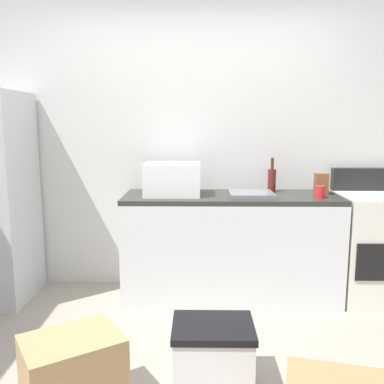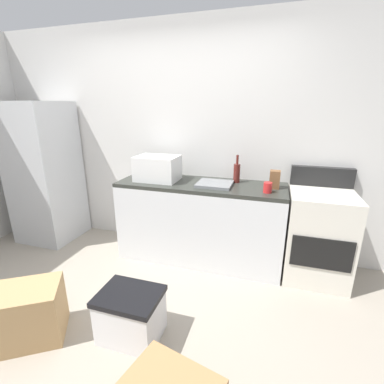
{
  "view_description": "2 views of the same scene",
  "coord_description": "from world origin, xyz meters",
  "px_view_note": "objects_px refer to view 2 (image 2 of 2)",
  "views": [
    {
      "loc": [
        0.02,
        -2.24,
        1.5
      ],
      "look_at": [
        -0.03,
        1.05,
        0.95
      ],
      "focal_mm": 38.9,
      "sensor_mm": 36.0,
      "label": 1
    },
    {
      "loc": [
        1.04,
        -1.51,
        1.68
      ],
      "look_at": [
        0.26,
        1.03,
        0.85
      ],
      "focal_mm": 25.25,
      "sensor_mm": 36.0,
      "label": 2
    }
  ],
  "objects_px": {
    "wine_bottle": "(237,172)",
    "knife_block": "(275,179)",
    "coffee_mug": "(268,188)",
    "cardboard_box_medium": "(28,314)",
    "refrigerator": "(45,173)",
    "storage_bin": "(131,315)",
    "microwave": "(158,168)",
    "stove_oven": "(318,234)"
  },
  "relations": [
    {
      "from": "wine_bottle",
      "to": "knife_block",
      "type": "height_order",
      "value": "wine_bottle"
    },
    {
      "from": "coffee_mug",
      "to": "cardboard_box_medium",
      "type": "distance_m",
      "value": 2.24
    },
    {
      "from": "refrigerator",
      "to": "storage_bin",
      "type": "height_order",
      "value": "refrigerator"
    },
    {
      "from": "wine_bottle",
      "to": "coffee_mug",
      "type": "relative_size",
      "value": 3.0
    },
    {
      "from": "microwave",
      "to": "coffee_mug",
      "type": "bearing_deg",
      "value": -5.82
    },
    {
      "from": "wine_bottle",
      "to": "cardboard_box_medium",
      "type": "relative_size",
      "value": 0.63
    },
    {
      "from": "cardboard_box_medium",
      "to": "storage_bin",
      "type": "distance_m",
      "value": 0.77
    },
    {
      "from": "knife_block",
      "to": "storage_bin",
      "type": "xyz_separation_m",
      "value": [
        -0.95,
        -1.3,
        -0.8
      ]
    },
    {
      "from": "wine_bottle",
      "to": "knife_block",
      "type": "distance_m",
      "value": 0.41
    },
    {
      "from": "coffee_mug",
      "to": "microwave",
      "type": "bearing_deg",
      "value": 174.18
    },
    {
      "from": "stove_oven",
      "to": "wine_bottle",
      "type": "bearing_deg",
      "value": 170.56
    },
    {
      "from": "stove_oven",
      "to": "knife_block",
      "type": "bearing_deg",
      "value": 175.75
    },
    {
      "from": "microwave",
      "to": "coffee_mug",
      "type": "height_order",
      "value": "microwave"
    },
    {
      "from": "stove_oven",
      "to": "microwave",
      "type": "bearing_deg",
      "value": -179.33
    },
    {
      "from": "refrigerator",
      "to": "microwave",
      "type": "bearing_deg",
      "value": 1.29
    },
    {
      "from": "microwave",
      "to": "refrigerator",
      "type": "bearing_deg",
      "value": -178.71
    },
    {
      "from": "coffee_mug",
      "to": "storage_bin",
      "type": "xyz_separation_m",
      "value": [
        -0.89,
        -1.12,
        -0.76
      ]
    },
    {
      "from": "coffee_mug",
      "to": "storage_bin",
      "type": "relative_size",
      "value": 0.22
    },
    {
      "from": "refrigerator",
      "to": "cardboard_box_medium",
      "type": "height_order",
      "value": "refrigerator"
    },
    {
      "from": "refrigerator",
      "to": "wine_bottle",
      "type": "distance_m",
      "value": 2.42
    },
    {
      "from": "microwave",
      "to": "knife_block",
      "type": "distance_m",
      "value": 1.25
    },
    {
      "from": "wine_bottle",
      "to": "storage_bin",
      "type": "height_order",
      "value": "wine_bottle"
    },
    {
      "from": "knife_block",
      "to": "cardboard_box_medium",
      "type": "height_order",
      "value": "knife_block"
    },
    {
      "from": "knife_block",
      "to": "storage_bin",
      "type": "height_order",
      "value": "knife_block"
    },
    {
      "from": "wine_bottle",
      "to": "microwave",
      "type": "bearing_deg",
      "value": -169.25
    },
    {
      "from": "coffee_mug",
      "to": "knife_block",
      "type": "xyz_separation_m",
      "value": [
        0.06,
        0.18,
        0.04
      ]
    },
    {
      "from": "cardboard_box_medium",
      "to": "storage_bin",
      "type": "height_order",
      "value": "cardboard_box_medium"
    },
    {
      "from": "stove_oven",
      "to": "storage_bin",
      "type": "relative_size",
      "value": 2.39
    },
    {
      "from": "refrigerator",
      "to": "cardboard_box_medium",
      "type": "bearing_deg",
      "value": -51.96
    },
    {
      "from": "stove_oven",
      "to": "knife_block",
      "type": "relative_size",
      "value": 6.11
    },
    {
      "from": "microwave",
      "to": "wine_bottle",
      "type": "xyz_separation_m",
      "value": [
        0.86,
        0.16,
        -0.03
      ]
    },
    {
      "from": "microwave",
      "to": "wine_bottle",
      "type": "bearing_deg",
      "value": 10.75
    },
    {
      "from": "stove_oven",
      "to": "cardboard_box_medium",
      "type": "height_order",
      "value": "stove_oven"
    },
    {
      "from": "stove_oven",
      "to": "storage_bin",
      "type": "bearing_deg",
      "value": -138.17
    },
    {
      "from": "knife_block",
      "to": "coffee_mug",
      "type": "bearing_deg",
      "value": -108.24
    },
    {
      "from": "refrigerator",
      "to": "microwave",
      "type": "height_order",
      "value": "refrigerator"
    },
    {
      "from": "stove_oven",
      "to": "wine_bottle",
      "type": "relative_size",
      "value": 3.67
    },
    {
      "from": "stove_oven",
      "to": "microwave",
      "type": "height_order",
      "value": "microwave"
    },
    {
      "from": "coffee_mug",
      "to": "knife_block",
      "type": "distance_m",
      "value": 0.19
    },
    {
      "from": "refrigerator",
      "to": "storage_bin",
      "type": "relative_size",
      "value": 3.8
    },
    {
      "from": "wine_bottle",
      "to": "knife_block",
      "type": "bearing_deg",
      "value": -15.27
    },
    {
      "from": "knife_block",
      "to": "cardboard_box_medium",
      "type": "relative_size",
      "value": 0.38
    }
  ]
}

